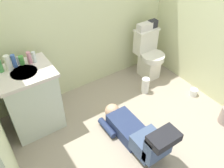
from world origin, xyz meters
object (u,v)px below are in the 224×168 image
object	(u,v)px
toilet	(148,55)
bottle_blue	(14,61)
bottle_white	(8,63)
toilet_paper_roll	(193,92)
faucet	(18,61)
paper_towel_roll	(145,85)
tissue_box	(145,27)
bottle_green	(21,60)
bottle_clear	(34,57)
soap_dispenser	(0,66)
vanity_cabinet	(32,99)
toiletry_bag	(153,24)
person_plumber	(137,133)
bottle_pink	(29,58)

from	to	relation	value
toilet	bottle_blue	bearing A→B (deg)	177.52
bottle_white	toilet_paper_roll	world-z (taller)	bottle_white
faucet	paper_towel_roll	world-z (taller)	faucet
tissue_box	bottle_green	bearing A→B (deg)	-179.82
bottle_clear	paper_towel_roll	world-z (taller)	bottle_clear
soap_dispenser	bottle_white	size ratio (longest dim) A/B	0.95
soap_dispenser	bottle_clear	distance (m)	0.36
faucet	soap_dispenser	world-z (taller)	soap_dispenser
vanity_cabinet	toiletry_bag	world-z (taller)	toiletry_bag
faucet	person_plumber	xyz separation A→B (m)	(0.84, -1.06, -0.69)
bottle_blue	bottle_pink	size ratio (longest dim) A/B	1.05
bottle_pink	toilet_paper_roll	xyz separation A→B (m)	(1.93, -0.82, -0.84)
bottle_pink	bottle_white	bearing A→B (deg)	-177.26
bottle_clear	paper_towel_roll	distance (m)	1.59
vanity_cabinet	person_plumber	size ratio (longest dim) A/B	0.77
faucet	toilet_paper_roll	size ratio (longest dim) A/B	0.91
soap_dispenser	toilet_paper_roll	world-z (taller)	soap_dispenser
faucet	bottle_clear	bearing A→B (deg)	-14.26
soap_dispenser	paper_towel_roll	world-z (taller)	soap_dispenser
soap_dispenser	bottle_pink	size ratio (longest dim) A/B	1.21
vanity_cabinet	toilet	bearing A→B (deg)	1.52
soap_dispenser	vanity_cabinet	bearing A→B (deg)	-32.35
bottle_clear	faucet	bearing A→B (deg)	165.74
toiletry_bag	toilet_paper_roll	world-z (taller)	toiletry_bag
soap_dispenser	toilet_paper_roll	xyz separation A→B (m)	(2.24, -0.83, -0.84)
tissue_box	bottle_blue	size ratio (longest dim) A/B	1.53
toilet	tissue_box	world-z (taller)	tissue_box
faucet	bottle_blue	distance (m)	0.05
bottle_clear	soap_dispenser	bearing A→B (deg)	176.48
toilet	bottle_green	world-z (taller)	bottle_green
paper_towel_roll	toiletry_bag	bearing A→B (deg)	45.35
bottle_blue	soap_dispenser	bearing A→B (deg)	-176.90
toilet	person_plumber	distance (m)	1.39
soap_dispenser	bottle_green	distance (m)	0.23
person_plumber	bottle_blue	distance (m)	1.55
toiletry_bag	soap_dispenser	size ratio (longest dim) A/B	0.75
bottle_green	bottle_pink	size ratio (longest dim) A/B	0.74
bottle_clear	toilet_paper_roll	distance (m)	2.21
tissue_box	toiletry_bag	bearing A→B (deg)	0.00
bottle_green	tissue_box	bearing A→B (deg)	0.18
faucet	bottle_clear	size ratio (longest dim) A/B	0.79
vanity_cabinet	bottle_green	xyz separation A→B (m)	(0.03, 0.13, 0.45)
soap_dispenser	bottle_green	world-z (taller)	soap_dispenser
soap_dispenser	bottle_pink	xyz separation A→B (m)	(0.30, -0.01, 0.00)
faucet	paper_towel_roll	xyz separation A→B (m)	(1.51, -0.41, -0.75)
bottle_white	bottle_pink	distance (m)	0.22
bottle_green	vanity_cabinet	bearing A→B (deg)	-104.67
toilet_paper_roll	person_plumber	bearing A→B (deg)	-170.11
faucet	bottle_pink	xyz separation A→B (m)	(0.11, -0.03, 0.02)
bottle_clear	toilet	bearing A→B (deg)	-1.76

